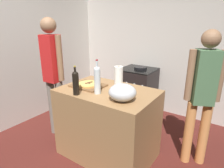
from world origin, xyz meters
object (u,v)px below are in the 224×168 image
stove (137,91)px  person_in_red (203,92)px  paper_towel_roll (119,77)px  pizza (88,84)px  wine_bottle_clear (76,82)px  person_in_stripes (53,71)px  mixing_bowl (122,92)px  wine_bottle_green (97,79)px

stove → person_in_red: bearing=-34.0°
paper_towel_roll → pizza: bearing=-145.8°
person_in_red → wine_bottle_clear: bearing=-145.7°
paper_towel_roll → person_in_stripes: 0.98m
pizza → paper_towel_roll: (0.32, 0.22, 0.10)m
person_in_stripes → person_in_red: person_in_stripes is taller
mixing_bowl → wine_bottle_clear: (-0.51, -0.15, 0.06)m
person_in_red → stove: bearing=146.0°
wine_bottle_green → stove: wine_bottle_green is taller
mixing_bowl → wine_bottle_green: size_ratio=0.74×
paper_towel_roll → stove: (-0.28, 1.12, -0.60)m
pizza → mixing_bowl: 0.61m
wine_bottle_green → wine_bottle_clear: bearing=-136.5°
wine_bottle_clear → stove: size_ratio=0.37×
pizza → paper_towel_roll: paper_towel_roll is taller
wine_bottle_green → mixing_bowl: bearing=-2.0°
pizza → mixing_bowl: mixing_bowl is taller
mixing_bowl → person_in_stripes: bearing=174.7°
wine_bottle_green → person_in_stripes: size_ratio=0.23×
wine_bottle_clear → person_in_stripes: bearing=159.5°
paper_towel_roll → person_in_red: size_ratio=0.16×
pizza → stove: size_ratio=0.32×
paper_towel_roll → person_in_stripes: person_in_stripes is taller
wine_bottle_green → person_in_stripes: (-0.89, 0.10, -0.06)m
mixing_bowl → person_in_stripes: 1.23m
paper_towel_roll → wine_bottle_clear: wine_bottle_clear is taller
pizza → paper_towel_roll: bearing=34.2°
wine_bottle_clear → pizza: bearing=104.8°
stove → pizza: bearing=-91.4°
pizza → mixing_bowl: (0.59, -0.14, 0.06)m
person_in_stripes → person_in_red: 1.97m
mixing_bowl → person_in_red: 0.93m
wine_bottle_clear → mixing_bowl: bearing=16.6°
wine_bottle_clear → wine_bottle_green: bearing=43.5°
mixing_bowl → wine_bottle_clear: 0.54m
wine_bottle_clear → person_in_stripes: 0.76m
pizza → wine_bottle_green: wine_bottle_green is taller
wine_bottle_green → wine_bottle_clear: (-0.17, -0.17, -0.03)m
paper_towel_roll → stove: bearing=104.3°
stove → person_in_red: 1.56m
pizza → stove: pizza is taller
pizza → person_in_red: 1.35m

